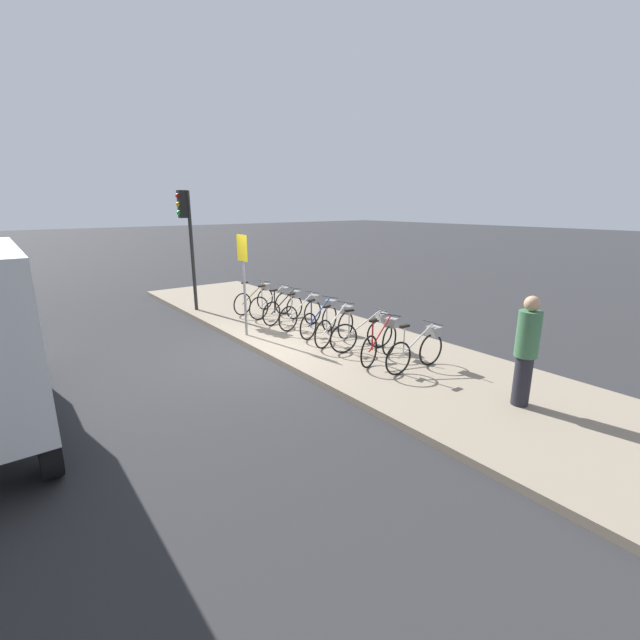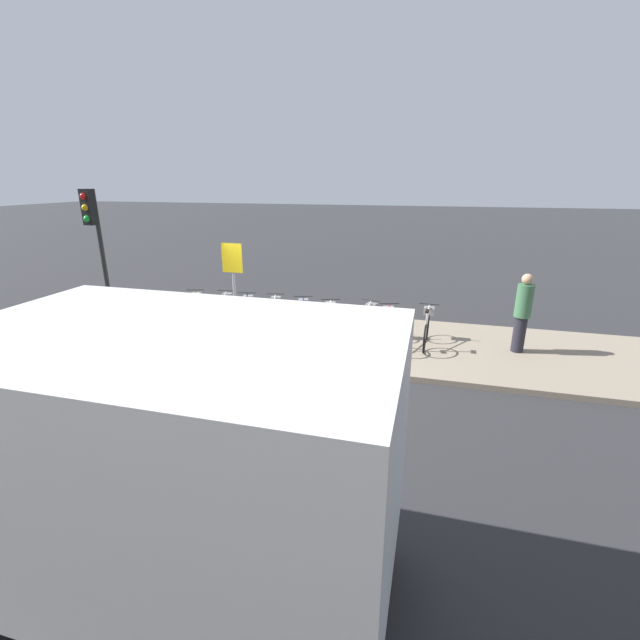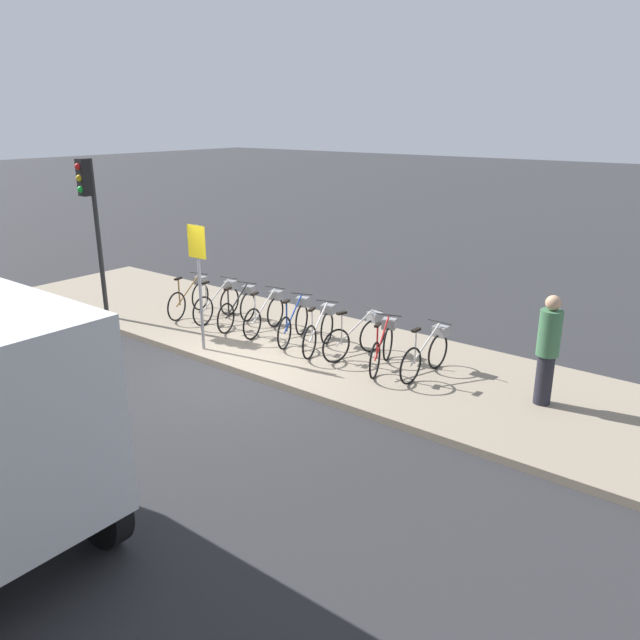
{
  "view_description": "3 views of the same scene",
  "coord_description": "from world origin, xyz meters",
  "px_view_note": "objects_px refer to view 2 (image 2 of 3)",
  "views": [
    {
      "loc": [
        7.83,
        -4.33,
        3.16
      ],
      "look_at": [
        1.06,
        0.9,
        0.84
      ],
      "focal_mm": 24.0,
      "sensor_mm": 36.0,
      "label": 1
    },
    {
      "loc": [
        2.92,
        -7.68,
        3.73
      ],
      "look_at": [
        0.49,
        1.46,
        0.62
      ],
      "focal_mm": 24.0,
      "sensor_mm": 36.0,
      "label": 2
    },
    {
      "loc": [
        7.58,
        -7.17,
        4.37
      ],
      "look_at": [
        1.28,
        0.93,
        1.01
      ],
      "focal_mm": 35.0,
      "sensor_mm": 36.0,
      "label": 3
    }
  ],
  "objects_px": {
    "parked_bicycle_5": "(331,321)",
    "traffic_light": "(96,234)",
    "parked_bicycle_7": "(391,327)",
    "parked_bicycle_4": "(304,318)",
    "parked_bicycle_8": "(427,327)",
    "parked_bicycle_1": "(223,311)",
    "pedestrian": "(523,311)",
    "truck": "(135,452)",
    "parked_bicycle_2": "(246,313)",
    "parked_bicycle_3": "(273,315)",
    "parked_bicycle_0": "(193,310)",
    "sign_post": "(234,280)",
    "parked_bicycle_6": "(365,322)"
  },
  "relations": [
    {
      "from": "parked_bicycle_2",
      "to": "sign_post",
      "type": "distance_m",
      "value": 1.92
    },
    {
      "from": "parked_bicycle_5",
      "to": "traffic_light",
      "type": "xyz_separation_m",
      "value": [
        -5.01,
        -1.42,
        2.05
      ]
    },
    {
      "from": "parked_bicycle_2",
      "to": "parked_bicycle_6",
      "type": "bearing_deg",
      "value": 1.77
    },
    {
      "from": "parked_bicycle_0",
      "to": "parked_bicycle_7",
      "type": "relative_size",
      "value": 1.02
    },
    {
      "from": "parked_bicycle_5",
      "to": "truck",
      "type": "bearing_deg",
      "value": -91.11
    },
    {
      "from": "parked_bicycle_7",
      "to": "parked_bicycle_8",
      "type": "xyz_separation_m",
      "value": [
        0.79,
        0.19,
        0.0
      ]
    },
    {
      "from": "parked_bicycle_7",
      "to": "traffic_light",
      "type": "xyz_separation_m",
      "value": [
        -6.42,
        -1.41,
        2.05
      ]
    },
    {
      "from": "sign_post",
      "to": "parked_bicycle_3",
      "type": "bearing_deg",
      "value": 79.73
    },
    {
      "from": "parked_bicycle_3",
      "to": "sign_post",
      "type": "relative_size",
      "value": 0.63
    },
    {
      "from": "parked_bicycle_3",
      "to": "parked_bicycle_8",
      "type": "bearing_deg",
      "value": 0.54
    },
    {
      "from": "parked_bicycle_4",
      "to": "sign_post",
      "type": "height_order",
      "value": "sign_post"
    },
    {
      "from": "parked_bicycle_4",
      "to": "parked_bicycle_1",
      "type": "bearing_deg",
      "value": 179.52
    },
    {
      "from": "truck",
      "to": "traffic_light",
      "type": "height_order",
      "value": "traffic_light"
    },
    {
      "from": "parked_bicycle_3",
      "to": "pedestrian",
      "type": "relative_size",
      "value": 0.86
    },
    {
      "from": "parked_bicycle_7",
      "to": "truck",
      "type": "xyz_separation_m",
      "value": [
        -1.55,
        -6.72,
        0.97
      ]
    },
    {
      "from": "parked_bicycle_2",
      "to": "truck",
      "type": "relative_size",
      "value": 0.31
    },
    {
      "from": "parked_bicycle_8",
      "to": "truck",
      "type": "height_order",
      "value": "truck"
    },
    {
      "from": "parked_bicycle_4",
      "to": "parked_bicycle_8",
      "type": "distance_m",
      "value": 2.91
    },
    {
      "from": "parked_bicycle_2",
      "to": "parked_bicycle_1",
      "type": "bearing_deg",
      "value": 175.17
    },
    {
      "from": "parked_bicycle_6",
      "to": "sign_post",
      "type": "height_order",
      "value": "sign_post"
    },
    {
      "from": "parked_bicycle_1",
      "to": "parked_bicycle_3",
      "type": "distance_m",
      "value": 1.38
    },
    {
      "from": "parked_bicycle_0",
      "to": "parked_bicycle_2",
      "type": "distance_m",
      "value": 1.45
    },
    {
      "from": "parked_bicycle_0",
      "to": "parked_bicycle_8",
      "type": "relative_size",
      "value": 0.98
    },
    {
      "from": "parked_bicycle_2",
      "to": "parked_bicycle_3",
      "type": "height_order",
      "value": "same"
    },
    {
      "from": "parked_bicycle_5",
      "to": "parked_bicycle_4",
      "type": "bearing_deg",
      "value": 171.98
    },
    {
      "from": "parked_bicycle_1",
      "to": "parked_bicycle_5",
      "type": "bearing_deg",
      "value": -2.35
    },
    {
      "from": "parked_bicycle_1",
      "to": "traffic_light",
      "type": "height_order",
      "value": "traffic_light"
    },
    {
      "from": "pedestrian",
      "to": "parked_bicycle_1",
      "type": "bearing_deg",
      "value": -178.89
    },
    {
      "from": "parked_bicycle_2",
      "to": "parked_bicycle_7",
      "type": "height_order",
      "value": "same"
    },
    {
      "from": "parked_bicycle_1",
      "to": "pedestrian",
      "type": "xyz_separation_m",
      "value": [
        7.05,
        0.14,
        0.5
      ]
    },
    {
      "from": "parked_bicycle_0",
      "to": "parked_bicycle_6",
      "type": "distance_m",
      "value": 4.44
    },
    {
      "from": "truck",
      "to": "traffic_light",
      "type": "distance_m",
      "value": 7.29
    },
    {
      "from": "parked_bicycle_6",
      "to": "parked_bicycle_0",
      "type": "bearing_deg",
      "value": -177.85
    },
    {
      "from": "traffic_light",
      "to": "parked_bicycle_8",
      "type": "bearing_deg",
      "value": 12.45
    },
    {
      "from": "parked_bicycle_8",
      "to": "traffic_light",
      "type": "relative_size",
      "value": 0.44
    },
    {
      "from": "parked_bicycle_5",
      "to": "truck",
      "type": "distance_m",
      "value": 6.81
    },
    {
      "from": "parked_bicycle_1",
      "to": "sign_post",
      "type": "xyz_separation_m",
      "value": [
        1.11,
        -1.49,
        1.2
      ]
    },
    {
      "from": "parked_bicycle_1",
      "to": "sign_post",
      "type": "relative_size",
      "value": 0.64
    },
    {
      "from": "parked_bicycle_0",
      "to": "traffic_light",
      "type": "relative_size",
      "value": 0.44
    },
    {
      "from": "traffic_light",
      "to": "parked_bicycle_2",
      "type": "bearing_deg",
      "value": 28.05
    },
    {
      "from": "pedestrian",
      "to": "truck",
      "type": "bearing_deg",
      "value": -121.57
    },
    {
      "from": "parked_bicycle_2",
      "to": "parked_bicycle_7",
      "type": "distance_m",
      "value": 3.63
    },
    {
      "from": "parked_bicycle_4",
      "to": "parked_bicycle_7",
      "type": "height_order",
      "value": "same"
    },
    {
      "from": "parked_bicycle_1",
      "to": "parked_bicycle_3",
      "type": "height_order",
      "value": "same"
    },
    {
      "from": "parked_bicycle_0",
      "to": "parked_bicycle_7",
      "type": "xyz_separation_m",
      "value": [
        5.08,
        -0.0,
        0.0
      ]
    },
    {
      "from": "parked_bicycle_4",
      "to": "traffic_light",
      "type": "height_order",
      "value": "traffic_light"
    },
    {
      "from": "parked_bicycle_0",
      "to": "parked_bicycle_3",
      "type": "bearing_deg",
      "value": 3.86
    },
    {
      "from": "sign_post",
      "to": "parked_bicycle_7",
      "type": "bearing_deg",
      "value": 22.96
    },
    {
      "from": "parked_bicycle_7",
      "to": "parked_bicycle_8",
      "type": "bearing_deg",
      "value": 13.28
    },
    {
      "from": "parked_bicycle_8",
      "to": "sign_post",
      "type": "height_order",
      "value": "sign_post"
    }
  ]
}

